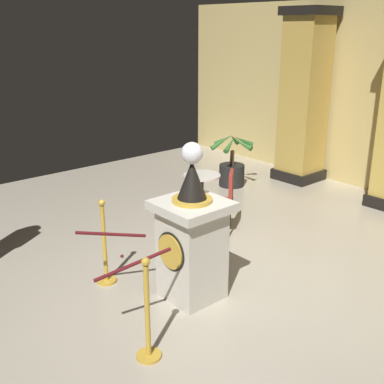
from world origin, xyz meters
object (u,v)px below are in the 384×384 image
Objects in this scene: stanchion_far at (148,324)px; cafe_table at (202,191)px; stanchion_near at (105,254)px; cafe_chair_red at (224,197)px; pedestal_clock at (192,239)px; potted_palm_left at (232,168)px.

cafe_table is at bearing 129.76° from stanchion_far.
stanchion_near is at bearing -71.85° from cafe_table.
stanchion_near is 1.11× the size of cafe_chair_red.
stanchion_far is (1.48, -0.45, -0.01)m from stanchion_near.
pedestal_clock is at bearing 118.84° from stanchion_far.
stanchion_far is 0.99× the size of potted_palm_left.
stanchion_far is at bearing -53.73° from potted_palm_left.
potted_palm_left is 2.32m from cafe_chair_red.
pedestal_clock is at bearing -51.65° from potted_palm_left.
cafe_table is at bearing -60.16° from potted_palm_left.
pedestal_clock is 1.75× the size of stanchion_far.
potted_palm_left reaches higher than cafe_chair_red.
pedestal_clock is 2.39× the size of cafe_table.
stanchion_near reaches higher than cafe_table.
stanchion_far reaches higher than cafe_table.
cafe_table is at bearing 108.15° from stanchion_near.
stanchion_far is 3.46m from cafe_table.
pedestal_clock reaches higher than stanchion_near.
pedestal_clock is at bearing -55.86° from cafe_chair_red.
potted_palm_left is at bearing 113.37° from stanchion_near.
cafe_table is (-2.21, 2.66, 0.12)m from stanchion_far.
pedestal_clock is 2.33m from cafe_table.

